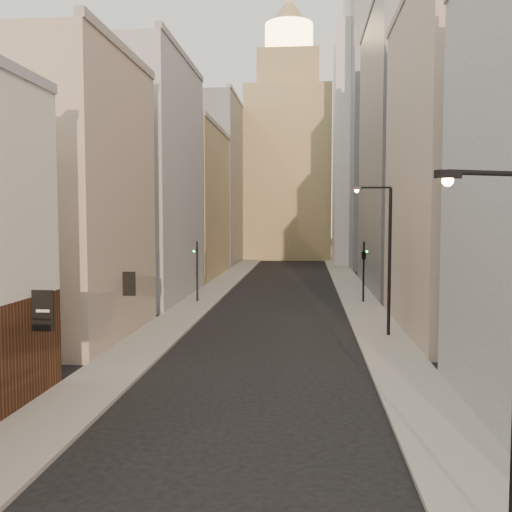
{
  "coord_description": "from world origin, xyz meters",
  "views": [
    {
      "loc": [
        2.15,
        -5.56,
        6.97
      ],
      "look_at": [
        -0.01,
        18.7,
        5.3
      ],
      "focal_mm": 40.0,
      "sensor_mm": 36.0,
      "label": 1
    }
  ],
  "objects_px": {
    "white_tower": "(362,136)",
    "streetlamp_mid": "(386,252)",
    "streetlamp_near": "(510,344)",
    "clock_tower": "(288,154)",
    "traffic_light_left": "(197,260)",
    "traffic_light_right": "(364,256)"
  },
  "relations": [
    {
      "from": "white_tower",
      "to": "streetlamp_mid",
      "type": "bearing_deg",
      "value": -93.77
    },
    {
      "from": "streetlamp_near",
      "to": "streetlamp_mid",
      "type": "relative_size",
      "value": 0.9
    },
    {
      "from": "streetlamp_mid",
      "to": "white_tower",
      "type": "bearing_deg",
      "value": 84.35
    },
    {
      "from": "white_tower",
      "to": "clock_tower",
      "type": "bearing_deg",
      "value": 128.16
    },
    {
      "from": "clock_tower",
      "to": "streetlamp_mid",
      "type": "distance_m",
      "value": 66.09
    },
    {
      "from": "traffic_light_left",
      "to": "white_tower",
      "type": "bearing_deg",
      "value": -136.39
    },
    {
      "from": "white_tower",
      "to": "streetlamp_mid",
      "type": "distance_m",
      "value": 52.33
    },
    {
      "from": "traffic_light_left",
      "to": "streetlamp_mid",
      "type": "bearing_deg",
      "value": 114.94
    },
    {
      "from": "clock_tower",
      "to": "white_tower",
      "type": "bearing_deg",
      "value": -51.84
    },
    {
      "from": "streetlamp_near",
      "to": "traffic_light_right",
      "type": "distance_m",
      "value": 34.71
    },
    {
      "from": "streetlamp_near",
      "to": "streetlamp_mid",
      "type": "bearing_deg",
      "value": 65.7
    },
    {
      "from": "streetlamp_mid",
      "to": "traffic_light_left",
      "type": "relative_size",
      "value": 1.74
    },
    {
      "from": "white_tower",
      "to": "streetlamp_near",
      "type": "bearing_deg",
      "value": -93.06
    },
    {
      "from": "white_tower",
      "to": "traffic_light_left",
      "type": "distance_m",
      "value": 44.46
    },
    {
      "from": "white_tower",
      "to": "streetlamp_mid",
      "type": "height_order",
      "value": "white_tower"
    },
    {
      "from": "white_tower",
      "to": "traffic_light_left",
      "type": "bearing_deg",
      "value": -113.48
    },
    {
      "from": "clock_tower",
      "to": "traffic_light_right",
      "type": "relative_size",
      "value": 8.98
    },
    {
      "from": "clock_tower",
      "to": "white_tower",
      "type": "distance_m",
      "value": 17.83
    },
    {
      "from": "white_tower",
      "to": "traffic_light_right",
      "type": "distance_m",
      "value": 40.36
    },
    {
      "from": "streetlamp_near",
      "to": "traffic_light_right",
      "type": "xyz_separation_m",
      "value": [
        0.58,
        34.7,
        -0.65
      ]
    },
    {
      "from": "clock_tower",
      "to": "streetlamp_mid",
      "type": "height_order",
      "value": "clock_tower"
    },
    {
      "from": "clock_tower",
      "to": "white_tower",
      "type": "xyz_separation_m",
      "value": [
        11.0,
        -14.0,
        0.97
      ]
    }
  ]
}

